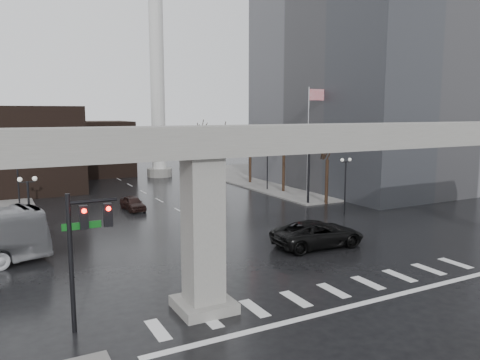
% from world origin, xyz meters
% --- Properties ---
extents(ground, '(160.00, 160.00, 0.00)m').
position_xyz_m(ground, '(0.00, 0.00, 0.00)').
color(ground, black).
rests_on(ground, ground).
extents(sidewalk_ne, '(28.00, 36.00, 0.15)m').
position_xyz_m(sidewalk_ne, '(26.00, 36.00, 0.07)').
color(sidewalk_ne, slate).
rests_on(sidewalk_ne, ground).
extents(elevated_guideway, '(48.00, 2.60, 8.70)m').
position_xyz_m(elevated_guideway, '(1.26, 0.00, 6.88)').
color(elevated_guideway, gray).
rests_on(elevated_guideway, ground).
extents(office_tower, '(22.00, 26.00, 42.00)m').
position_xyz_m(office_tower, '(28.00, 26.00, 21.00)').
color(office_tower, slate).
rests_on(office_tower, ground).
extents(building_far_left, '(16.00, 14.00, 10.00)m').
position_xyz_m(building_far_left, '(-14.00, 42.00, 5.00)').
color(building_far_left, black).
rests_on(building_far_left, ground).
extents(building_far_mid, '(10.00, 10.00, 8.00)m').
position_xyz_m(building_far_mid, '(-2.00, 52.00, 4.00)').
color(building_far_mid, black).
rests_on(building_far_mid, ground).
extents(smokestack, '(3.60, 3.60, 30.00)m').
position_xyz_m(smokestack, '(6.00, 46.00, 13.35)').
color(smokestack, silver).
rests_on(smokestack, ground).
extents(signal_mast_arm, '(12.12, 0.43, 8.00)m').
position_xyz_m(signal_mast_arm, '(8.99, 18.80, 5.83)').
color(signal_mast_arm, black).
rests_on(signal_mast_arm, ground).
extents(signal_left_pole, '(2.30, 0.30, 6.00)m').
position_xyz_m(signal_left_pole, '(-12.25, 0.50, 4.07)').
color(signal_left_pole, black).
rests_on(signal_left_pole, ground).
extents(flagpole_assembly, '(2.06, 0.12, 12.00)m').
position_xyz_m(flagpole_assembly, '(15.29, 22.00, 7.53)').
color(flagpole_assembly, silver).
rests_on(flagpole_assembly, ground).
extents(lamp_right_0, '(1.22, 0.32, 5.11)m').
position_xyz_m(lamp_right_0, '(13.50, 14.00, 3.47)').
color(lamp_right_0, black).
rests_on(lamp_right_0, ground).
extents(lamp_right_1, '(1.22, 0.32, 5.11)m').
position_xyz_m(lamp_right_1, '(13.50, 28.00, 3.47)').
color(lamp_right_1, black).
rests_on(lamp_right_1, ground).
extents(lamp_right_2, '(1.22, 0.32, 5.11)m').
position_xyz_m(lamp_right_2, '(13.50, 42.00, 3.47)').
color(lamp_right_2, black).
rests_on(lamp_right_2, ground).
extents(lamp_left_0, '(1.22, 0.32, 5.11)m').
position_xyz_m(lamp_left_0, '(-13.50, 14.00, 3.47)').
color(lamp_left_0, black).
rests_on(lamp_left_0, ground).
extents(lamp_left_1, '(1.22, 0.32, 5.11)m').
position_xyz_m(lamp_left_1, '(-13.50, 28.00, 3.47)').
color(lamp_left_1, black).
rests_on(lamp_left_1, ground).
extents(lamp_left_2, '(1.22, 0.32, 5.11)m').
position_xyz_m(lamp_left_2, '(-13.50, 42.00, 3.47)').
color(lamp_left_2, black).
rests_on(lamp_left_2, ground).
extents(tree_right_0, '(1.09, 1.58, 7.50)m').
position_xyz_m(tree_right_0, '(14.53, 18.02, 2.79)').
color(tree_right_0, black).
rests_on(tree_right_0, ground).
extents(tree_right_1, '(1.09, 1.61, 7.67)m').
position_xyz_m(tree_right_1, '(14.53, 26.02, 2.85)').
color(tree_right_1, black).
rests_on(tree_right_1, ground).
extents(tree_right_2, '(1.10, 1.63, 7.85)m').
position_xyz_m(tree_right_2, '(14.53, 34.02, 2.91)').
color(tree_right_2, black).
rests_on(tree_right_2, ground).
extents(tree_right_3, '(1.11, 1.66, 8.02)m').
position_xyz_m(tree_right_3, '(14.53, 42.02, 2.98)').
color(tree_right_3, black).
rests_on(tree_right_3, ground).
extents(tree_right_4, '(1.12, 1.69, 8.19)m').
position_xyz_m(tree_right_4, '(14.53, 50.02, 3.04)').
color(tree_right_4, black).
rests_on(tree_right_4, ground).
extents(pickup_truck, '(6.77, 3.42, 1.84)m').
position_xyz_m(pickup_truck, '(4.29, 5.98, 0.92)').
color(pickup_truck, black).
rests_on(pickup_truck, ground).
extents(far_car, '(1.86, 4.06, 1.35)m').
position_xyz_m(far_car, '(-3.85, 24.22, 0.67)').
color(far_car, black).
rests_on(far_car, ground).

